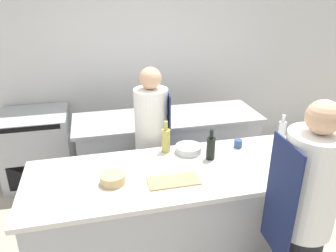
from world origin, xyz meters
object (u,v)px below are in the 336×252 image
at_px(chef_at_prep_near, 302,220).
at_px(chef_at_stove, 152,145).
at_px(bottle_wine, 282,130).
at_px(bowl_mixing_large, 188,149).
at_px(bottle_olive_oil, 166,140).
at_px(oven_range, 38,147).
at_px(bowl_prep_small, 113,179).
at_px(cup, 238,144).
at_px(bottle_vinegar, 211,148).

relative_size(chef_at_prep_near, chef_at_stove, 1.05).
xyz_separation_m(bottle_wine, bowl_mixing_large, (-0.97, -0.06, -0.07)).
height_order(chef_at_prep_near, bottle_olive_oil, chef_at_prep_near).
bearing_deg(bowl_mixing_large, oven_range, 137.06).
xyz_separation_m(bowl_mixing_large, bowl_prep_small, (-0.71, -0.35, 0.01)).
bearing_deg(bottle_olive_oil, bowl_mixing_large, -18.97).
distance_m(bottle_wine, bowl_mixing_large, 0.98).
bearing_deg(bottle_wine, bottle_olive_oil, 179.61).
xyz_separation_m(oven_range, bowl_prep_small, (0.82, -1.77, 0.51)).
xyz_separation_m(chef_at_stove, bowl_mixing_large, (0.25, -0.44, 0.14)).
xyz_separation_m(chef_at_stove, bottle_olive_oil, (0.06, -0.37, 0.23)).
height_order(oven_range, bowl_mixing_large, bowl_mixing_large).
xyz_separation_m(bottle_olive_oil, cup, (0.68, -0.08, -0.08)).
relative_size(chef_at_stove, bottle_vinegar, 5.90).
relative_size(bottle_vinegar, bottle_wine, 1.09).
distance_m(chef_at_stove, bottle_olive_oil, 0.44).
distance_m(bottle_olive_oil, bottle_wine, 1.17).
bearing_deg(chef_at_prep_near, bottle_vinegar, 26.49).
height_order(bottle_wine, bowl_prep_small, bottle_wine).
bearing_deg(bowl_mixing_large, cup, -1.37).
relative_size(bottle_olive_oil, bottle_wine, 1.18).
xyz_separation_m(bottle_wine, cup, (-0.49, -0.07, -0.06)).
height_order(chef_at_prep_near, bottle_wine, chef_at_prep_near).
bearing_deg(chef_at_prep_near, oven_range, 43.39).
xyz_separation_m(oven_range, chef_at_stove, (1.28, -0.99, 0.37)).
relative_size(bottle_vinegar, bowl_mixing_large, 1.16).
relative_size(bowl_prep_small, cup, 2.54).
xyz_separation_m(bottle_olive_oil, bowl_mixing_large, (0.19, -0.07, -0.08)).
height_order(chef_at_prep_near, bowl_prep_small, chef_at_prep_near).
height_order(bottle_vinegar, cup, bottle_vinegar).
distance_m(chef_at_prep_near, cup, 0.99).
xyz_separation_m(bottle_wine, bowl_prep_small, (-1.68, -0.40, -0.06)).
distance_m(chef_at_stove, bowl_prep_small, 0.92).
xyz_separation_m(bottle_vinegar, bottle_wine, (0.82, 0.22, -0.01)).
bearing_deg(bottle_olive_oil, bottle_wine, -0.39).
relative_size(bottle_olive_oil, bowl_prep_small, 1.52).
height_order(bottle_olive_oil, bowl_mixing_large, bottle_olive_oil).
bearing_deg(bowl_mixing_large, bottle_olive_oil, 161.03).
bearing_deg(cup, bowl_mixing_large, 178.63).
distance_m(bottle_olive_oil, bowl_prep_small, 0.66).
bearing_deg(chef_at_stove, bottle_olive_oil, 16.94).
relative_size(bottle_olive_oil, bottle_vinegar, 1.08).
distance_m(oven_range, cup, 2.52).
distance_m(bottle_wine, bowl_prep_small, 1.73).
distance_m(chef_at_stove, bottle_vinegar, 0.75).
height_order(bowl_mixing_large, cup, cup).
xyz_separation_m(chef_at_prep_near, chef_at_stove, (-0.77, 1.43, -0.04)).
height_order(chef_at_prep_near, bottle_vinegar, chef_at_prep_near).
bearing_deg(bottle_vinegar, chef_at_stove, 124.27).
distance_m(chef_at_stove, cup, 0.87).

